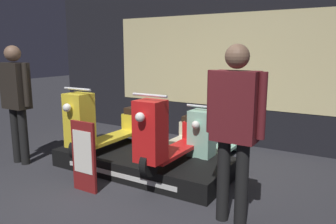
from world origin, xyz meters
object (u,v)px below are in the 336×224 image
(scooter_backrow_0, at_px, (172,132))
(person_left_browsing, at_px, (16,95))
(price_sign_board, at_px, (84,156))
(scooter_display_left, at_px, (107,125))
(scooter_display_right, at_px, (174,135))
(scooter_backrow_1, at_px, (217,139))
(person_right_browsing, at_px, (235,120))

(scooter_backrow_0, distance_m, person_left_browsing, 2.52)
(person_left_browsing, xyz_separation_m, price_sign_board, (1.62, -0.24, -0.63))
(scooter_display_left, xyz_separation_m, price_sign_board, (0.38, -0.87, -0.18))
(scooter_display_right, relative_size, price_sign_board, 1.91)
(person_left_browsing, bearing_deg, scooter_backrow_1, 31.91)
(scooter_backrow_0, xyz_separation_m, scooter_backrow_1, (0.81, 0.00, 0.00))
(scooter_backrow_0, relative_size, price_sign_board, 1.91)
(scooter_display_left, height_order, price_sign_board, scooter_display_left)
(scooter_backrow_0, relative_size, person_right_browsing, 0.94)
(scooter_backrow_1, bearing_deg, price_sign_board, -117.94)
(scooter_display_left, relative_size, scooter_backrow_0, 1.00)
(scooter_display_right, relative_size, person_left_browsing, 0.94)
(person_right_browsing, bearing_deg, scooter_backrow_1, 117.75)
(scooter_display_right, xyz_separation_m, person_right_browsing, (1.05, -0.63, 0.45))
(scooter_backrow_0, xyz_separation_m, price_sign_board, (-0.18, -1.86, 0.08))
(price_sign_board, bearing_deg, person_right_browsing, 7.42)
(scooter_backrow_1, relative_size, price_sign_board, 1.91)
(scooter_display_right, distance_m, person_right_browsing, 1.31)
(person_left_browsing, relative_size, price_sign_board, 2.02)
(scooter_display_left, bearing_deg, price_sign_board, -66.33)
(scooter_display_right, height_order, person_right_browsing, person_right_browsing)
(person_left_browsing, relative_size, person_right_browsing, 1.00)
(scooter_display_left, xyz_separation_m, person_right_browsing, (2.22, -0.63, 0.45))
(person_right_browsing, bearing_deg, scooter_backrow_0, 135.75)
(scooter_display_left, relative_size, price_sign_board, 1.91)
(scooter_backrow_1, xyz_separation_m, price_sign_board, (-0.99, -1.86, 0.08))
(scooter_display_left, xyz_separation_m, scooter_display_right, (1.17, 0.00, 0.00))
(scooter_backrow_0, distance_m, price_sign_board, 1.87)
(person_left_browsing, distance_m, price_sign_board, 1.75)
(scooter_backrow_0, height_order, person_right_browsing, person_right_browsing)
(scooter_display_right, bearing_deg, scooter_backrow_1, 78.50)
(scooter_backrow_1, height_order, price_sign_board, scooter_backrow_1)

